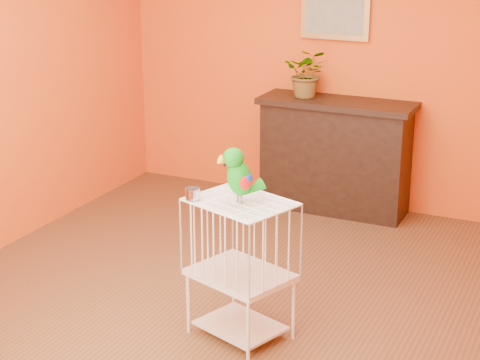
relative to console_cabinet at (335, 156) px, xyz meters
The scene contains 8 objects.
ground 2.08m from the console_cabinet, 93.24° to the right, with size 4.50×4.50×0.00m, color brown.
room_shell 2.29m from the console_cabinet, 93.24° to the right, with size 4.50×4.50×4.50m.
console_cabinet is the anchor object (origin of this frame).
potted_plant 0.73m from the console_cabinet, behind, with size 0.38×0.43×0.33m, color #26722D.
framed_picture 1.27m from the console_cabinet, 119.14° to the left, with size 0.62×0.04×0.50m.
birdcage 2.45m from the console_cabinet, 84.87° to the right, with size 0.70×0.62×0.91m.
feed_cup 2.56m from the console_cabinet, 91.34° to the right, with size 0.09×0.09×0.06m, color silver.
parrot 2.53m from the console_cabinet, 84.91° to the right, with size 0.25×0.27×0.34m.
Camera 1 is at (2.25, -4.51, 2.53)m, focal length 60.00 mm.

